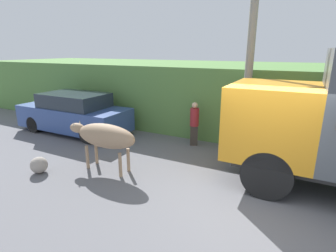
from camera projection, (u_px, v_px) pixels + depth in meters
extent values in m
plane|color=slate|center=(257.00, 209.00, 5.61)|extent=(60.00, 60.00, 0.00)
cube|color=#568442|center=(287.00, 98.00, 11.03)|extent=(32.00, 6.39, 2.67)
cube|color=orange|center=(272.00, 119.00, 6.51)|extent=(2.00, 2.28, 1.74)
cube|color=#232D38|center=(232.00, 103.00, 6.87)|extent=(0.04, 1.93, 0.61)
cylinder|color=black|center=(267.00, 173.00, 6.00)|extent=(1.14, 0.50, 1.14)
ellipsoid|color=#9E7F60|center=(106.00, 136.00, 7.18)|extent=(1.88, 0.67, 0.67)
ellipsoid|color=#9E7F60|center=(77.00, 128.00, 7.63)|extent=(0.50, 0.29, 0.29)
cone|color=#B7AD93|center=(74.00, 124.00, 7.49)|extent=(0.06, 0.06, 0.11)
cone|color=#B7AD93|center=(80.00, 122.00, 7.68)|extent=(0.06, 0.06, 0.11)
cylinder|color=#9E7F60|center=(87.00, 157.00, 7.47)|extent=(0.09, 0.09, 0.68)
cylinder|color=#9E7F60|center=(96.00, 153.00, 7.78)|extent=(0.09, 0.09, 0.68)
cylinder|color=#9E7F60|center=(120.00, 165.00, 6.96)|extent=(0.09, 0.09, 0.68)
cylinder|color=#9E7F60|center=(128.00, 160.00, 7.27)|extent=(0.09, 0.09, 0.68)
cube|color=#334C8C|center=(74.00, 117.00, 10.72)|extent=(4.74, 1.80, 0.89)
cube|color=#232D38|center=(74.00, 100.00, 10.46)|extent=(2.61, 1.66, 0.55)
cylinder|color=black|center=(35.00, 124.00, 10.80)|extent=(0.66, 0.29, 0.66)
cylinder|color=black|center=(88.00, 134.00, 9.51)|extent=(0.66, 0.29, 0.66)
cube|color=#38332D|center=(194.00, 135.00, 9.30)|extent=(0.31, 0.25, 0.72)
cylinder|color=maroon|center=(194.00, 117.00, 9.11)|extent=(0.40, 0.40, 0.63)
sphere|color=#DBB28E|center=(195.00, 105.00, 9.00)|extent=(0.21, 0.21, 0.21)
cylinder|color=gray|center=(249.00, 66.00, 8.10)|extent=(0.24, 0.24, 5.62)
sphere|color=gray|center=(39.00, 165.00, 7.21)|extent=(0.46, 0.46, 0.46)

